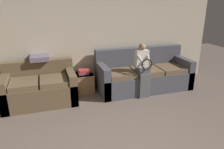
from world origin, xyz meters
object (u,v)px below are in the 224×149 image
Objects in this scene: child_left_seated at (143,68)px; throw_pillow at (40,58)px; side_shelf at (84,82)px; couch_main at (143,75)px; couch_side at (40,88)px; book_stack at (84,72)px.

throw_pillow is (-2.18, 0.65, 0.25)m from child_left_seated.
child_left_seated is 1.44m from side_shelf.
couch_main is 1.46m from side_shelf.
couch_main is 1.53× the size of couch_side.
couch_main is 2.43m from couch_side.
couch_main is 5.70× the size of throw_pillow.
child_left_seated reaches higher than couch_side.
couch_main is at bearing 0.67° from couch_side.
couch_main reaches higher than side_shelf.
side_shelf is (-1.43, 0.23, -0.11)m from couch_main.
child_left_seated is 2.58× the size of side_shelf.
side_shelf is (-1.23, 0.60, -0.43)m from child_left_seated.
child_left_seated is at bearing -16.65° from throw_pillow.
couch_side is 1.03m from side_shelf.
couch_main is 1.46m from book_stack.
child_left_seated is 4.45× the size of book_stack.
couch_side reaches higher than side_shelf.
child_left_seated is 2.29m from throw_pillow.
side_shelf is 0.27m from book_stack.
side_shelf is at bearing -97.73° from book_stack.
book_stack is (1.00, 0.26, 0.19)m from couch_side.
book_stack is at bearing 153.86° from child_left_seated.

